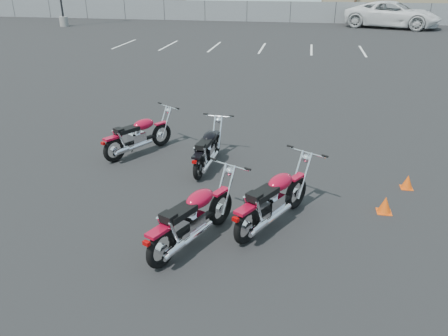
% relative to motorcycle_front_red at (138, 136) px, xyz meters
% --- Properties ---
extents(ground, '(120.00, 120.00, 0.00)m').
position_rel_motorcycle_front_red_xyz_m(ground, '(2.41, -2.52, -0.49)').
color(ground, black).
rests_on(ground, ground).
extents(motorcycle_front_red, '(1.56, 2.07, 1.09)m').
position_rel_motorcycle_front_red_xyz_m(motorcycle_front_red, '(0.00, 0.00, 0.00)').
color(motorcycle_front_red, black).
rests_on(motorcycle_front_red, ground).
extents(motorcycle_second_black, '(0.82, 2.12, 1.04)m').
position_rel_motorcycle_front_red_xyz_m(motorcycle_second_black, '(1.95, -0.52, -0.02)').
color(motorcycle_second_black, black).
rests_on(motorcycle_second_black, ground).
extents(motorcycle_third_red, '(1.43, 2.28, 1.15)m').
position_rel_motorcycle_front_red_xyz_m(motorcycle_third_red, '(2.41, -3.78, 0.03)').
color(motorcycle_third_red, black).
rests_on(motorcycle_third_red, ground).
extents(motorcycle_rear_red, '(1.59, 2.26, 1.16)m').
position_rel_motorcycle_front_red_xyz_m(motorcycle_rear_red, '(3.73, -2.88, 0.04)').
color(motorcycle_rear_red, black).
rests_on(motorcycle_rear_red, ground).
extents(training_cone_near, '(0.29, 0.29, 0.34)m').
position_rel_motorcycle_front_red_xyz_m(training_cone_near, '(5.88, -2.02, -0.32)').
color(training_cone_near, '#E94D0C').
rests_on(training_cone_near, ground).
extents(training_cone_extra, '(0.26, 0.26, 0.31)m').
position_rel_motorcycle_front_red_xyz_m(training_cone_extra, '(6.53, -0.83, -0.34)').
color(training_cone_extra, '#E94D0C').
rests_on(training_cone_extra, ground).
extents(chainlink_fence, '(80.06, 0.06, 1.80)m').
position_rel_motorcycle_front_red_xyz_m(chainlink_fence, '(2.41, 32.48, 0.41)').
color(chainlink_fence, slate).
rests_on(chainlink_fence, ground).
extents(parking_line_stripes, '(15.12, 4.00, 0.01)m').
position_rel_motorcycle_front_red_xyz_m(parking_line_stripes, '(-0.09, 17.48, -0.49)').
color(parking_line_stripes, silver).
rests_on(parking_line_stripes, ground).
extents(white_van, '(5.98, 9.32, 3.29)m').
position_rel_motorcycle_front_red_xyz_m(white_van, '(10.88, 29.82, 1.15)').
color(white_van, white).
rests_on(white_van, ground).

